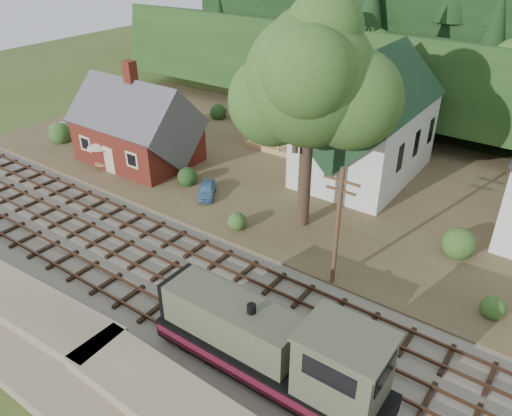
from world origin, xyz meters
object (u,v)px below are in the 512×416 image
Objects in this scene: car_blue at (207,190)px; car_green at (66,128)px; locomotive at (277,350)px; patio_set at (100,145)px.

car_green is (-20.73, 1.95, 0.00)m from car_blue.
locomotive is at bearing -73.12° from car_blue.
patio_set is at bearing 157.18° from locomotive.
car_blue is 1.25× the size of patio_set.
patio_set is at bearing -131.40° from car_green.
car_blue is at bearing 7.08° from patio_set.
car_green is 1.29× the size of patio_set.
patio_set reaches higher than car_blue.
locomotive is 27.80m from patio_set.
car_green is at bearing 158.30° from locomotive.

